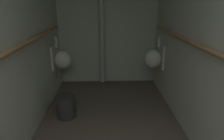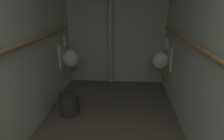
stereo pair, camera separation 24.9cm
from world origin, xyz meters
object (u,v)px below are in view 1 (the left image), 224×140
(urinal_left_mid, at_px, (61,59))
(urinal_right_mid, at_px, (154,58))
(standpipe_back_wall, at_px, (102,22))
(waste_bin, at_px, (66,106))

(urinal_left_mid, height_order, urinal_right_mid, same)
(urinal_left_mid, height_order, standpipe_back_wall, standpipe_back_wall)
(urinal_left_mid, height_order, waste_bin, urinal_left_mid)
(urinal_right_mid, distance_m, waste_bin, 1.80)
(urinal_left_mid, bearing_deg, urinal_right_mid, -0.00)
(urinal_right_mid, bearing_deg, waste_bin, -150.73)
(standpipe_back_wall, bearing_deg, urinal_left_mid, -146.75)
(standpipe_back_wall, bearing_deg, waste_bin, -111.95)
(standpipe_back_wall, xyz_separation_m, waste_bin, (-0.53, -1.33, -1.11))
(standpipe_back_wall, height_order, waste_bin, standpipe_back_wall)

